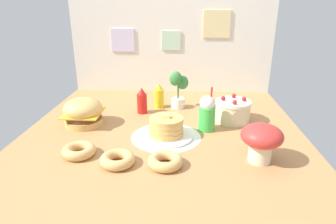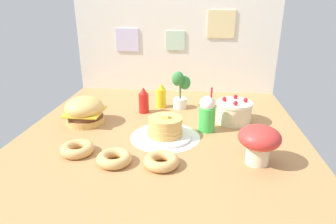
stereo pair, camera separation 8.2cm
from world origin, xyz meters
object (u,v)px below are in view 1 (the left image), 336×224
at_px(burger, 83,112).
at_px(potted_plant, 178,88).
at_px(mustard_bottle, 159,96).
at_px(mushroom_stool, 262,139).
at_px(layer_cake, 233,111).
at_px(ketchup_bottle, 142,101).
at_px(pancake_stack, 166,129).
at_px(donut_pink_glaze, 79,150).
at_px(donut_vanilla, 165,161).
at_px(donut_chocolate, 118,159).
at_px(cream_soda_cup, 207,113).

relative_size(burger, potted_plant, 0.87).
bearing_deg(mustard_bottle, mushroom_stool, -52.77).
bearing_deg(mushroom_stool, layer_cake, 96.89).
bearing_deg(ketchup_bottle, mushroom_stool, -42.76).
height_order(pancake_stack, potted_plant, potted_plant).
relative_size(pancake_stack, donut_pink_glaze, 1.83).
bearing_deg(donut_vanilla, pancake_stack, 93.32).
xyz_separation_m(pancake_stack, donut_pink_glaze, (-0.51, -0.29, -0.03)).
bearing_deg(pancake_stack, mustard_bottle, 99.88).
bearing_deg(donut_pink_glaze, donut_chocolate, -19.11).
distance_m(pancake_stack, donut_chocolate, 0.45).
distance_m(cream_soda_cup, donut_pink_glaze, 0.90).
height_order(ketchup_bottle, donut_vanilla, ketchup_bottle).
xyz_separation_m(layer_cake, potted_plant, (-0.43, 0.27, 0.09)).
bearing_deg(donut_pink_glaze, ketchup_bottle, 69.49).
bearing_deg(donut_pink_glaze, donut_vanilla, -9.49).
bearing_deg(layer_cake, donut_chocolate, -136.84).
distance_m(burger, cream_soda_cup, 0.92).
bearing_deg(mushroom_stool, potted_plant, 119.91).
bearing_deg(donut_chocolate, burger, 124.58).
xyz_separation_m(burger, mushroom_stool, (1.20, -0.46, 0.04)).
distance_m(burger, potted_plant, 0.81).
xyz_separation_m(pancake_stack, cream_soda_cup, (0.28, 0.14, 0.06)).
bearing_deg(cream_soda_cup, donut_pink_glaze, -151.55).
bearing_deg(pancake_stack, donut_chocolate, -123.92).
bearing_deg(potted_plant, donut_vanilla, -92.22).
xyz_separation_m(mustard_bottle, donut_pink_glaze, (-0.40, -0.88, -0.07)).
height_order(ketchup_bottle, mushroom_stool, mushroom_stool).
height_order(donut_pink_glaze, mushroom_stool, mushroom_stool).
bearing_deg(burger, ketchup_bottle, 34.20).
bearing_deg(donut_chocolate, mushroom_stool, 6.34).
xyz_separation_m(cream_soda_cup, mushroom_stool, (0.28, -0.43, 0.01)).
relative_size(donut_pink_glaze, mushroom_stool, 0.85).
bearing_deg(layer_cake, potted_plant, 147.78).
xyz_separation_m(donut_pink_glaze, mushroom_stool, (1.07, 0.00, 0.11)).
bearing_deg(pancake_stack, donut_pink_glaze, -150.69).
bearing_deg(ketchup_bottle, donut_chocolate, -91.37).
height_order(pancake_stack, mustard_bottle, mustard_bottle).
bearing_deg(layer_cake, ketchup_bottle, 169.77).
distance_m(burger, donut_chocolate, 0.68).
relative_size(donut_chocolate, donut_vanilla, 1.00).
relative_size(ketchup_bottle, donut_pink_glaze, 1.08).
relative_size(potted_plant, mushroom_stool, 1.39).
bearing_deg(mustard_bottle, layer_cake, -24.70).
bearing_deg(donut_chocolate, potted_plant, 72.22).
distance_m(layer_cake, mustard_bottle, 0.66).
height_order(pancake_stack, ketchup_bottle, ketchup_bottle).
relative_size(burger, donut_pink_glaze, 1.43).
relative_size(mustard_bottle, donut_chocolate, 1.08).
xyz_separation_m(burger, layer_cake, (1.13, 0.14, -0.02)).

